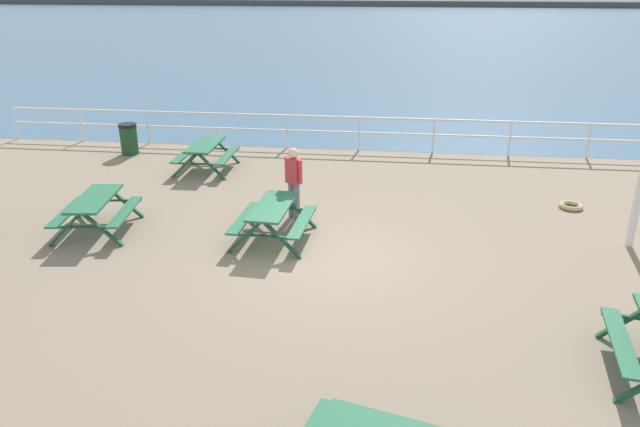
% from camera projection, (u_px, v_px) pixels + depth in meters
% --- Properties ---
extents(ground_plane, '(30.00, 24.00, 0.20)m').
position_uv_depth(ground_plane, '(334.00, 262.00, 11.96)').
color(ground_plane, gray).
extents(sea_band, '(142.00, 90.00, 0.01)m').
position_uv_depth(sea_band, '(387.00, 28.00, 60.50)').
color(sea_band, '#476B84').
rests_on(sea_band, ground).
extents(distant_shoreline, '(142.00, 6.00, 1.80)m').
position_uv_depth(distant_shoreline, '(393.00, 6.00, 100.10)').
color(distant_shoreline, '#4C4C47').
rests_on(distant_shoreline, ground).
extents(seaward_railing, '(23.07, 0.07, 1.08)m').
position_uv_depth(seaward_railing, '(359.00, 127.00, 18.78)').
color(seaward_railing, white).
rests_on(seaward_railing, ground).
extents(picnic_table_near_right, '(1.55, 1.80, 0.80)m').
position_uv_depth(picnic_table_near_right, '(206.00, 150.00, 16.96)').
color(picnic_table_near_right, '#286B47').
rests_on(picnic_table_near_right, ground).
extents(picnic_table_mid_centre, '(1.73, 1.97, 0.80)m').
position_uv_depth(picnic_table_mid_centre, '(95.00, 206.00, 12.93)').
color(picnic_table_mid_centre, '#286B47').
rests_on(picnic_table_mid_centre, ground).
extents(picnic_table_far_right, '(1.64, 1.89, 0.80)m').
position_uv_depth(picnic_table_far_right, '(273.00, 214.00, 12.50)').
color(picnic_table_far_right, '#286B47').
rests_on(picnic_table_far_right, ground).
extents(visitor, '(0.43, 0.38, 1.66)m').
position_uv_depth(visitor, '(294.00, 179.00, 13.47)').
color(visitor, slate).
rests_on(visitor, ground).
extents(litter_bin, '(0.55, 0.55, 0.95)m').
position_uv_depth(litter_bin, '(129.00, 139.00, 18.52)').
color(litter_bin, '#1E4723').
rests_on(litter_bin, ground).
extents(rope_coil, '(0.55, 0.55, 0.11)m').
position_uv_depth(rope_coil, '(571.00, 206.00, 14.39)').
color(rope_coil, tan).
rests_on(rope_coil, ground).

